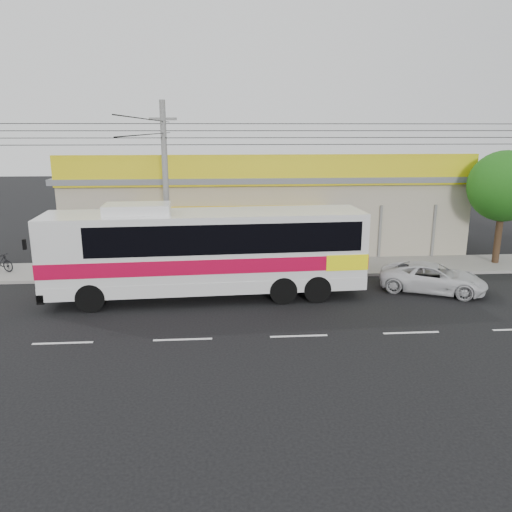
{
  "coord_description": "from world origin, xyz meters",
  "views": [
    {
      "loc": [
        -2.66,
        -18.41,
        6.98
      ],
      "look_at": [
        -1.16,
        2.0,
        1.75
      ],
      "focal_mm": 35.0,
      "sensor_mm": 36.0,
      "label": 1
    }
  ],
  "objects": [
    {
      "name": "coach_bus",
      "position": [
        -3.04,
        1.95,
        2.17
      ],
      "size": [
        13.26,
        3.42,
        4.05
      ],
      "rotation": [
        0.0,
        0.0,
        0.05
      ],
      "color": "silver",
      "rests_on": "ground"
    },
    {
      "name": "lane_markings",
      "position": [
        0.0,
        -2.5,
        0.0
      ],
      "size": [
        50.0,
        0.12,
        0.01
      ],
      "primitive_type": null,
      "color": "silver",
      "rests_on": "ground"
    },
    {
      "name": "motorbike_dark",
      "position": [
        -13.5,
        6.12,
        0.63
      ],
      "size": [
        1.63,
        1.04,
        0.95
      ],
      "primitive_type": "imported",
      "rotation": [
        0.0,
        0.0,
        1.16
      ],
      "color": "black",
      "rests_on": "sidewalk"
    },
    {
      "name": "utility_pole",
      "position": [
        -5.12,
        4.88,
        6.78
      ],
      "size": [
        34.0,
        14.0,
        8.23
      ],
      "color": "slate",
      "rests_on": "ground"
    },
    {
      "name": "motorbike_red",
      "position": [
        -3.99,
        6.43,
        0.64
      ],
      "size": [
        1.89,
        0.78,
        0.97
      ],
      "primitive_type": "imported",
      "rotation": [
        0.0,
        0.0,
        1.5
      ],
      "color": "maroon",
      "rests_on": "sidewalk"
    },
    {
      "name": "ground",
      "position": [
        0.0,
        0.0,
        0.0
      ],
      "size": [
        120.0,
        120.0,
        0.0
      ],
      "primitive_type": "plane",
      "color": "black",
      "rests_on": "ground"
    },
    {
      "name": "sidewalk",
      "position": [
        0.0,
        6.0,
        0.07
      ],
      "size": [
        30.0,
        3.2,
        0.15
      ],
      "primitive_type": "cube",
      "color": "gray",
      "rests_on": "ground"
    },
    {
      "name": "tree_far",
      "position": [
        11.88,
        5.9,
        4.03
      ],
      "size": [
        3.59,
        3.59,
        5.96
      ],
      "color": "black",
      "rests_on": "ground"
    },
    {
      "name": "white_car",
      "position": [
        6.64,
        1.97,
        0.62
      ],
      "size": [
        4.95,
        3.73,
        1.25
      ],
      "primitive_type": "imported",
      "rotation": [
        0.0,
        0.0,
        1.15
      ],
      "color": "silver",
      "rests_on": "ground"
    },
    {
      "name": "storefront_building",
      "position": [
        -0.01,
        11.54,
        2.3
      ],
      "size": [
        22.6,
        9.2,
        5.7
      ],
      "color": "#A29B82",
      "rests_on": "ground"
    }
  ]
}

